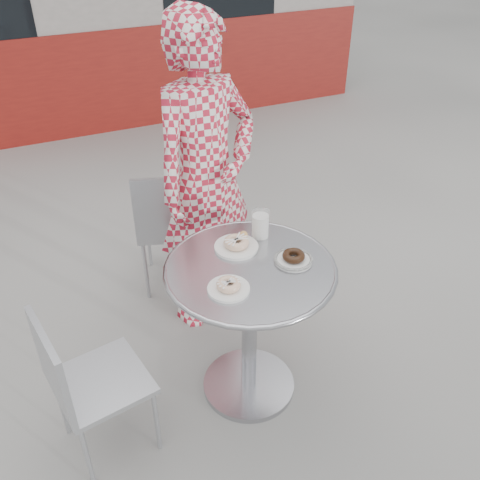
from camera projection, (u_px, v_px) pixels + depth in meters
name	position (u px, v px, depth m)	size (l,w,h in m)	color
ground	(242.00, 380.00, 2.82)	(60.00, 60.00, 0.00)	#AAA8A2
bistro_table	(250.00, 300.00, 2.46)	(0.77, 0.77, 0.78)	#BABABF
chair_far	(174.00, 247.00, 3.38)	(0.51, 0.51, 0.84)	#B1B3B9
chair_left	(104.00, 407.00, 2.38)	(0.44, 0.44, 0.79)	#B1B3B9
seated_person	(206.00, 180.00, 2.83)	(0.64, 0.42, 1.75)	#AD1A2E
plate_far	(237.00, 244.00, 2.46)	(0.20, 0.20, 0.05)	white
plate_near	(229.00, 286.00, 2.21)	(0.18, 0.18, 0.05)	white
plate_checker	(293.00, 258.00, 2.38)	(0.18, 0.18, 0.05)	white
milk_cup	(260.00, 225.00, 2.52)	(0.09, 0.09, 0.14)	white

